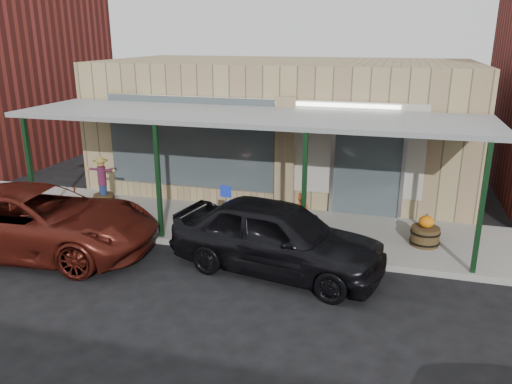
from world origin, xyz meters
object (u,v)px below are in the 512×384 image
(barrel_pumpkin, at_px, (425,234))
(car_maroon, at_px, (37,221))
(handicap_sign, at_px, (226,205))
(parked_sedan, at_px, (277,236))
(barrel_scarecrow, at_px, (103,190))

(barrel_pumpkin, distance_m, car_maroon, 9.28)
(handicap_sign, xyz_separation_m, parked_sedan, (1.52, -1.00, -0.24))
(barrel_pumpkin, relative_size, parked_sedan, 0.16)
(handicap_sign, bearing_deg, parked_sedan, -26.25)
(barrel_scarecrow, height_order, car_maroon, barrel_scarecrow)
(barrel_scarecrow, relative_size, car_maroon, 0.27)
(barrel_scarecrow, height_order, barrel_pumpkin, barrel_scarecrow)
(car_maroon, bearing_deg, barrel_scarecrow, -4.19)
(barrel_scarecrow, distance_m, handicap_sign, 4.49)
(handicap_sign, distance_m, parked_sedan, 1.83)
(barrel_scarecrow, xyz_separation_m, handicap_sign, (4.27, -1.34, 0.38))
(barrel_scarecrow, bearing_deg, barrel_pumpkin, -6.58)
(barrel_pumpkin, relative_size, car_maroon, 0.14)
(barrel_pumpkin, height_order, parked_sedan, parked_sedan)
(handicap_sign, relative_size, car_maroon, 0.25)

